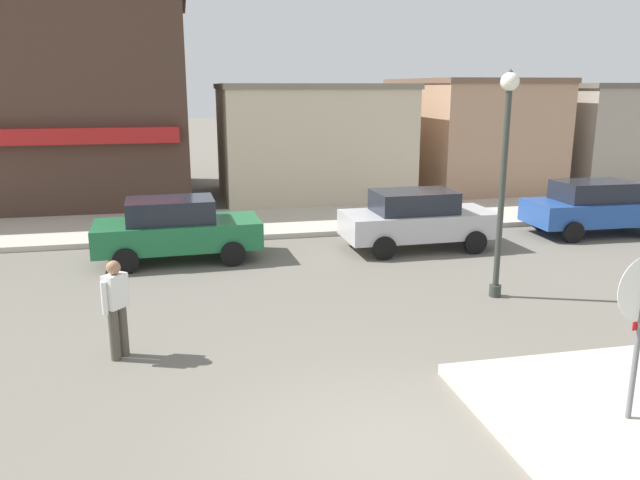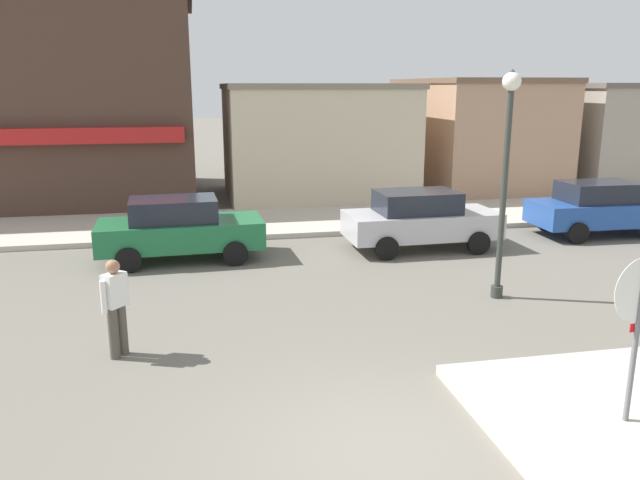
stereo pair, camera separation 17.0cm
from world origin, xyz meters
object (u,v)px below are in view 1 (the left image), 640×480
(parked_car_second, at_px, (417,219))
(parked_car_third, at_px, (595,207))
(pedestrian_crossing_near, at_px, (117,306))
(lamp_post, at_px, (505,153))
(parked_car_nearest, at_px, (176,229))

(parked_car_second, bearing_deg, parked_car_third, 4.98)
(parked_car_second, bearing_deg, pedestrian_crossing_near, -142.18)
(parked_car_third, relative_size, pedestrian_crossing_near, 2.50)
(pedestrian_crossing_near, bearing_deg, parked_car_third, 25.18)
(lamp_post, xyz_separation_m, parked_car_nearest, (-6.42, 4.19, -2.15))
(parked_car_second, relative_size, pedestrian_crossing_near, 2.51)
(parked_car_nearest, height_order, pedestrian_crossing_near, pedestrian_crossing_near)
(parked_car_second, distance_m, pedestrian_crossing_near, 8.98)
(lamp_post, bearing_deg, parked_car_second, 92.82)
(parked_car_third, bearing_deg, lamp_post, -140.41)
(lamp_post, height_order, parked_car_nearest, lamp_post)
(lamp_post, bearing_deg, pedestrian_crossing_near, -168.57)
(parked_car_second, xyz_separation_m, pedestrian_crossing_near, (-7.10, -5.51, 0.06))
(lamp_post, height_order, parked_car_third, lamp_post)
(lamp_post, relative_size, parked_car_third, 1.13)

